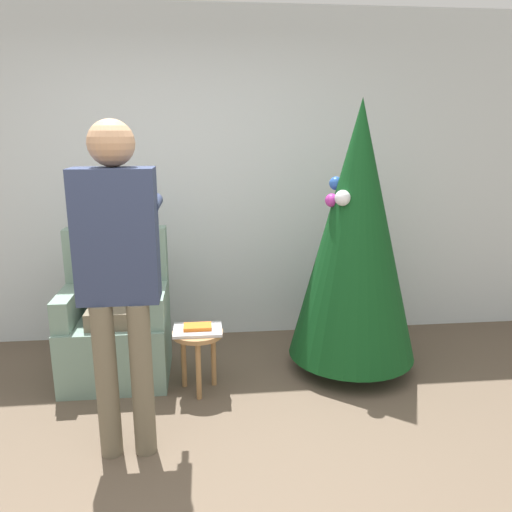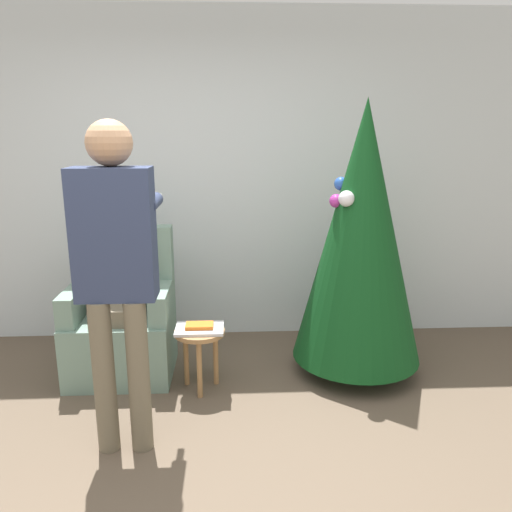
% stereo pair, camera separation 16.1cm
% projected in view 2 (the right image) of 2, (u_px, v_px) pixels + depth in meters
% --- Properties ---
extents(wall_back, '(8.00, 0.06, 2.70)m').
position_uv_depth(wall_back, '(196.00, 180.00, 4.14)').
color(wall_back, silver).
rests_on(wall_back, ground_plane).
extents(christmas_tree, '(0.92, 0.92, 1.97)m').
position_uv_depth(christmas_tree, '(361.00, 234.00, 3.49)').
color(christmas_tree, brown).
rests_on(christmas_tree, ground_plane).
extents(armchair, '(0.73, 0.62, 1.06)m').
position_uv_depth(armchair, '(122.00, 324.00, 3.66)').
color(armchair, gray).
rests_on(armchair, ground_plane).
extents(person_seated, '(0.36, 0.46, 1.28)m').
position_uv_depth(person_seated, '(118.00, 282.00, 3.55)').
color(person_seated, '#6B604C').
rests_on(person_seated, ground_plane).
extents(person_standing, '(0.43, 0.57, 1.81)m').
position_uv_depth(person_standing, '(116.00, 259.00, 2.63)').
color(person_standing, '#6B604C').
rests_on(person_standing, ground_plane).
extents(side_stool, '(0.34, 0.34, 0.44)m').
position_uv_depth(side_stool, '(200.00, 341.00, 3.40)').
color(side_stool, '#A37547').
rests_on(side_stool, ground_plane).
extents(laptop, '(0.33, 0.24, 0.02)m').
position_uv_depth(laptop, '(200.00, 329.00, 3.38)').
color(laptop, silver).
rests_on(laptop, side_stool).
extents(book, '(0.19, 0.12, 0.02)m').
position_uv_depth(book, '(199.00, 326.00, 3.38)').
color(book, orange).
rests_on(book, laptop).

